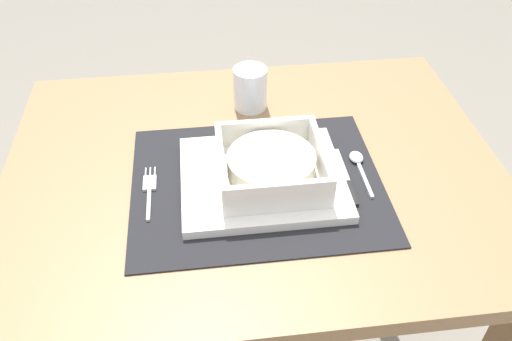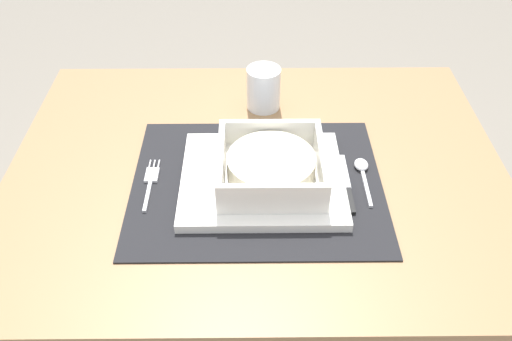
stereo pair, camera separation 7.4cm
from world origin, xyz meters
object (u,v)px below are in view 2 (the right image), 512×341
object	(u,v)px
fork	(151,181)
spoon	(362,170)
bread_knife	(331,187)
drinking_glass	(264,91)
porridge_bowl	(271,167)
butter_knife	(347,187)
dining_table	(257,216)

from	to	relation	value
fork	spoon	world-z (taller)	spoon
bread_knife	drinking_glass	distance (m)	0.27
spoon	bread_knife	distance (m)	0.07
porridge_bowl	fork	distance (m)	0.21
porridge_bowl	drinking_glass	size ratio (longest dim) A/B	2.03
fork	spoon	distance (m)	0.36
porridge_bowl	spoon	world-z (taller)	porridge_bowl
bread_knife	porridge_bowl	bearing A→B (deg)	173.89
porridge_bowl	butter_knife	distance (m)	0.13
dining_table	spoon	world-z (taller)	spoon
dining_table	porridge_bowl	bearing A→B (deg)	-66.07
porridge_bowl	fork	size ratio (longest dim) A/B	1.37
dining_table	fork	world-z (taller)	fork
porridge_bowl	spoon	distance (m)	0.16
porridge_bowl	fork	xyz separation A→B (m)	(-0.20, 0.01, -0.04)
fork	butter_knife	bearing A→B (deg)	-0.18
fork	butter_knife	world-z (taller)	butter_knife
porridge_bowl	spoon	size ratio (longest dim) A/B	1.48
drinking_glass	bread_knife	bearing A→B (deg)	-66.57
dining_table	butter_knife	xyz separation A→B (m)	(0.15, -0.06, 0.13)
bread_knife	drinking_glass	world-z (taller)	drinking_glass
spoon	drinking_glass	bearing A→B (deg)	128.27
porridge_bowl	fork	bearing A→B (deg)	177.64
dining_table	drinking_glass	bearing A→B (deg)	85.33
butter_knife	drinking_glass	bearing A→B (deg)	122.20
dining_table	drinking_glass	size ratio (longest dim) A/B	10.25
dining_table	bread_knife	world-z (taller)	bread_knife
fork	butter_knife	distance (m)	0.33
butter_knife	bread_knife	distance (m)	0.03
bread_knife	butter_knife	bearing A→B (deg)	3.28
porridge_bowl	bread_knife	distance (m)	0.11
spoon	butter_knife	size ratio (longest dim) A/B	0.81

